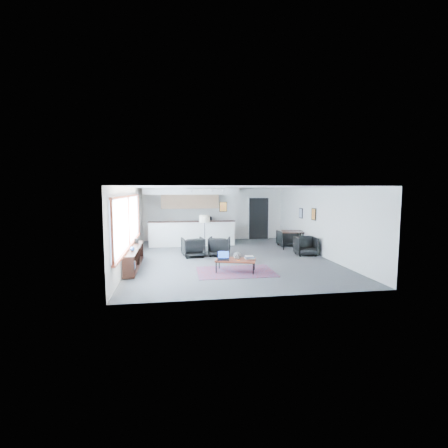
{
  "coord_description": "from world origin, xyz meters",
  "views": [
    {
      "loc": [
        -2.02,
        -11.67,
        2.5
      ],
      "look_at": [
        -0.12,
        0.4,
        1.22
      ],
      "focal_mm": 26.0,
      "sensor_mm": 36.0,
      "label": 1
    }
  ],
  "objects": [
    {
      "name": "laptop",
      "position": [
        -0.54,
        -2.08,
        0.47
      ],
      "size": [
        0.4,
        0.35,
        0.25
      ],
      "rotation": [
        0.0,
        0.0,
        -0.17
      ],
      "color": "black",
      "rests_on": "coffee_table"
    },
    {
      "name": "room",
      "position": [
        0.0,
        0.0,
        1.3
      ],
      "size": [
        7.02,
        9.02,
        2.62
      ],
      "color": "#47474A",
      "rests_on": "ground"
    },
    {
      "name": "armchair_right",
      "position": [
        -0.3,
        0.43,
        0.4
      ],
      "size": [
        0.94,
        0.91,
        0.79
      ],
      "primitive_type": "imported",
      "rotation": [
        0.0,
        0.0,
        2.86
      ],
      "color": "black",
      "rests_on": "floor"
    },
    {
      "name": "ceramic_pot",
      "position": [
        -0.11,
        -2.12,
        0.51
      ],
      "size": [
        0.24,
        0.24,
        0.24
      ],
      "rotation": [
        0.0,
        0.0,
        -0.25
      ],
      "color": "gray",
      "rests_on": "coffee_table"
    },
    {
      "name": "coffee_table",
      "position": [
        -0.16,
        -2.1,
        0.36
      ],
      "size": [
        1.35,
        0.99,
        0.39
      ],
      "rotation": [
        0.0,
        0.0,
        -0.31
      ],
      "color": "maroon",
      "rests_on": "floor"
    },
    {
      "name": "console",
      "position": [
        -3.3,
        -1.05,
        0.33
      ],
      "size": [
        0.35,
        3.0,
        0.8
      ],
      "color": "black",
      "rests_on": "floor"
    },
    {
      "name": "wall_art_lower",
      "position": [
        3.47,
        0.4,
        1.55
      ],
      "size": [
        0.03,
        0.38,
        0.48
      ],
      "color": "black",
      "rests_on": "room"
    },
    {
      "name": "wall_art_upper",
      "position": [
        3.47,
        1.7,
        1.5
      ],
      "size": [
        0.03,
        0.34,
        0.44
      ],
      "color": "black",
      "rests_on": "room"
    },
    {
      "name": "kitchenette",
      "position": [
        -1.2,
        3.71,
        1.38
      ],
      "size": [
        4.2,
        1.96,
        2.6
      ],
      "color": "white",
      "rests_on": "floor"
    },
    {
      "name": "dining_chair_far",
      "position": [
        3.0,
        2.1,
        0.33
      ],
      "size": [
        0.68,
        0.64,
        0.67
      ],
      "primitive_type": "imported",
      "rotation": [
        0.0,
        0.0,
        3.19
      ],
      "color": "black",
      "rests_on": "floor"
    },
    {
      "name": "dining_chair_near",
      "position": [
        3.0,
        -0.0,
        0.34
      ],
      "size": [
        0.71,
        0.67,
        0.68
      ],
      "primitive_type": "imported",
      "rotation": [
        0.0,
        0.0,
        -0.09
      ],
      "color": "black",
      "rests_on": "floor"
    },
    {
      "name": "microwave",
      "position": [
        -0.41,
        4.15,
        1.1
      ],
      "size": [
        0.51,
        0.3,
        0.33
      ],
      "primitive_type": "imported",
      "rotation": [
        0.0,
        0.0,
        0.06
      ],
      "color": "black",
      "rests_on": "kitchenette"
    },
    {
      "name": "floor_lamp",
      "position": [
        -0.78,
        1.25,
        1.3
      ],
      "size": [
        0.43,
        0.43,
        1.49
      ],
      "rotation": [
        0.0,
        0.0,
        0.01
      ],
      "color": "black",
      "rests_on": "floor"
    },
    {
      "name": "book_stack",
      "position": [
        0.28,
        -2.09,
        0.44
      ],
      "size": [
        0.3,
        0.24,
        0.09
      ],
      "rotation": [
        0.0,
        0.0,
        0.02
      ],
      "color": "silver",
      "rests_on": "coffee_table"
    },
    {
      "name": "track_light",
      "position": [
        -0.59,
        2.2,
        2.53
      ],
      "size": [
        1.6,
        0.07,
        0.15
      ],
      "color": "silver",
      "rests_on": "room"
    },
    {
      "name": "armchair_left",
      "position": [
        -1.31,
        0.38,
        0.4
      ],
      "size": [
        0.88,
        0.84,
        0.8
      ],
      "primitive_type": "imported",
      "rotation": [
        0.0,
        0.0,
        3.29
      ],
      "color": "black",
      "rests_on": "floor"
    },
    {
      "name": "coaster",
      "position": [
        -0.11,
        -2.29,
        0.4
      ],
      "size": [
        0.11,
        0.11,
        0.01
      ],
      "rotation": [
        0.0,
        0.0,
        -0.13
      ],
      "color": "#E5590C",
      "rests_on": "coffee_table"
    },
    {
      "name": "window",
      "position": [
        -3.46,
        -0.9,
        1.46
      ],
      "size": [
        0.1,
        5.95,
        1.66
      ],
      "color": "#8CBFFF",
      "rests_on": "room"
    },
    {
      "name": "dining_table",
      "position": [
        3.0,
        1.44,
        0.69
      ],
      "size": [
        1.1,
        1.1,
        0.76
      ],
      "rotation": [
        0.0,
        0.0,
        -0.26
      ],
      "color": "black",
      "rests_on": "floor"
    },
    {
      "name": "doorway",
      "position": [
        2.3,
        4.42,
        1.07
      ],
      "size": [
        1.1,
        0.12,
        2.15
      ],
      "color": "black",
      "rests_on": "room"
    },
    {
      "name": "kilim_rug",
      "position": [
        -0.16,
        -2.1,
        0.01
      ],
      "size": [
        2.37,
        1.63,
        0.01
      ],
      "rotation": [
        0.0,
        0.0,
        -0.02
      ],
      "color": "#562C43",
      "rests_on": "floor"
    }
  ]
}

